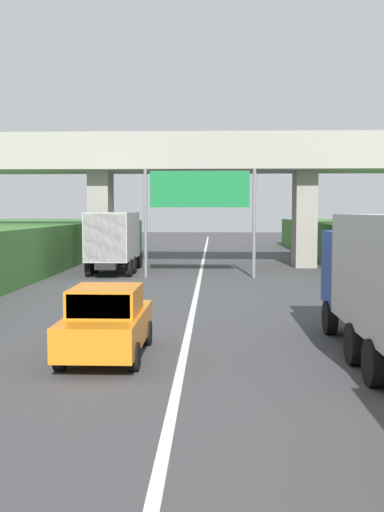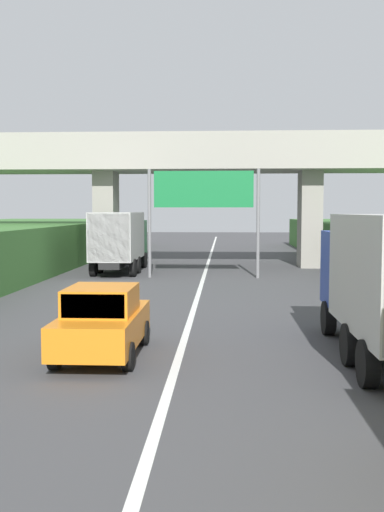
# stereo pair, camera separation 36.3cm
# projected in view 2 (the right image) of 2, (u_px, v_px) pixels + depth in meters

# --- Properties ---
(lane_centre_stripe) EXTENTS (0.20, 102.81, 0.01)m
(lane_centre_stripe) POSITION_uv_depth(u_px,v_px,m) (203.00, 281.00, 29.99)
(lane_centre_stripe) COLOR white
(lane_centre_stripe) RESTS_ON ground
(overpass_bridge) EXTENTS (40.00, 4.80, 8.20)m
(overpass_bridge) POSITION_uv_depth(u_px,v_px,m) (207.00, 168.00, 37.33)
(overpass_bridge) COLOR #9E998E
(overpass_bridge) RESTS_ON ground
(overhead_highway_sign) EXTENTS (5.88, 0.18, 5.70)m
(overhead_highway_sign) POSITION_uv_depth(u_px,v_px,m) (204.00, 197.00, 31.01)
(overhead_highway_sign) COLOR slate
(overhead_highway_sign) RESTS_ON ground
(truck_green) EXTENTS (2.44, 7.30, 3.44)m
(truck_green) POSITION_uv_depth(u_px,v_px,m) (120.00, 239.00, 34.00)
(truck_green) COLOR black
(truck_green) RESTS_ON ground
(car_orange) EXTENTS (1.86, 4.10, 1.72)m
(car_orange) POSITION_uv_depth(u_px,v_px,m) (103.00, 322.00, 14.31)
(car_orange) COLOR orange
(car_orange) RESTS_ON ground
(construction_barrel_4) EXTENTS (0.57, 0.57, 0.90)m
(construction_barrel_4) POSITION_uv_depth(u_px,v_px,m) (366.00, 288.00, 23.74)
(construction_barrel_4) COLOR orange
(construction_barrel_4) RESTS_ON ground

